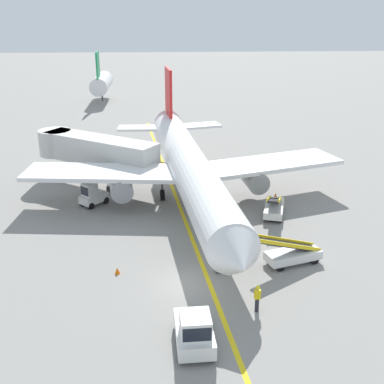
% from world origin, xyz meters
% --- Properties ---
extents(ground_plane, '(300.00, 300.00, 0.00)m').
position_xyz_m(ground_plane, '(0.00, 0.00, 0.00)').
color(ground_plane, gray).
extents(taxi_line_yellow, '(9.69, 79.48, 0.01)m').
position_xyz_m(taxi_line_yellow, '(0.66, 5.00, 0.00)').
color(taxi_line_yellow, yellow).
rests_on(taxi_line_yellow, ground).
extents(airliner, '(28.41, 35.33, 10.10)m').
position_xyz_m(airliner, '(0.60, 13.26, 3.42)').
color(airliner, white).
rests_on(airliner, ground).
extents(jet_bridge, '(12.07, 9.14, 4.85)m').
position_xyz_m(jet_bridge, '(-8.71, 18.92, 3.54)').
color(jet_bridge, beige).
rests_on(jet_bridge, ground).
extents(pushback_tug, '(2.06, 3.68, 2.20)m').
position_xyz_m(pushback_tug, '(-0.04, -6.30, 0.99)').
color(pushback_tug, silver).
rests_on(pushback_tug, ground).
extents(baggage_tug_near_wing, '(2.58, 2.65, 2.10)m').
position_xyz_m(baggage_tug_near_wing, '(-7.84, 13.45, 0.93)').
color(baggage_tug_near_wing, silver).
rests_on(baggage_tug_near_wing, ground).
extents(belt_loader_forward_hold, '(2.51, 5.16, 2.59)m').
position_xyz_m(belt_loader_forward_hold, '(7.52, 10.39, 0.78)').
color(belt_loader_forward_hold, silver).
rests_on(belt_loader_forward_hold, ground).
extents(belt_loader_aft_hold, '(5.14, 2.76, 2.59)m').
position_xyz_m(belt_loader_aft_hold, '(7.05, 2.23, 0.78)').
color(belt_loader_aft_hold, silver).
rests_on(belt_loader_aft_hold, ground).
extents(ground_crew_marshaller, '(0.36, 0.24, 1.70)m').
position_xyz_m(ground_crew_marshaller, '(1.42, 6.42, 0.91)').
color(ground_crew_marshaller, '#26262D').
rests_on(ground_crew_marshaller, ground).
extents(ground_crew_wing_walker, '(0.36, 0.24, 1.70)m').
position_xyz_m(ground_crew_wing_walker, '(3.74, -3.27, 0.91)').
color(ground_crew_wing_walker, '#26262D').
rests_on(ground_crew_wing_walker, ground).
extents(safety_cone_nose_left, '(0.36, 0.36, 0.44)m').
position_xyz_m(safety_cone_nose_left, '(8.51, 14.38, 0.22)').
color(safety_cone_nose_left, orange).
rests_on(safety_cone_nose_left, ground).
extents(safety_cone_nose_right, '(0.36, 0.36, 0.44)m').
position_xyz_m(safety_cone_nose_right, '(-4.69, 1.46, 0.22)').
color(safety_cone_nose_right, orange).
rests_on(safety_cone_nose_right, ground).
extents(safety_cone_wingtip_left, '(0.36, 0.36, 0.44)m').
position_xyz_m(safety_cone_wingtip_left, '(3.32, 11.29, 0.22)').
color(safety_cone_wingtip_left, orange).
rests_on(safety_cone_wingtip_left, ground).
extents(distant_aircraft_far_left, '(3.00, 10.10, 8.80)m').
position_xyz_m(distant_aircraft_far_left, '(-12.48, 62.07, 3.22)').
color(distant_aircraft_far_left, silver).
rests_on(distant_aircraft_far_left, ground).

